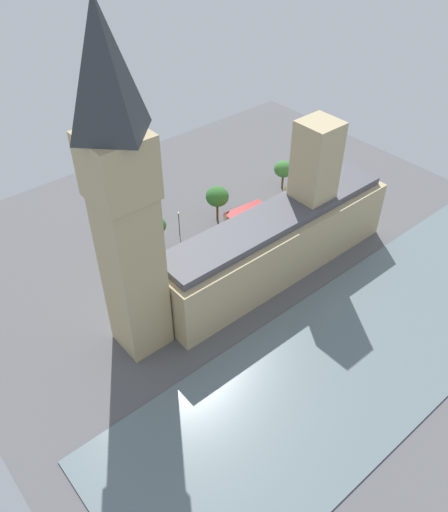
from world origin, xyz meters
TOP-DOWN VIEW (x-y plane):
  - ground_plane at (0.00, 0.00)m, footprint 127.08×127.08m
  - river_thames at (-29.34, 0.00)m, footprint 32.15×114.37m
  - parliament_building at (-1.99, -1.48)m, footprint 13.19×57.08m
  - clock_tower at (-0.51, 33.16)m, footprint 9.54×9.54m
  - car_blue_midblock at (12.39, -22.98)m, footprint 1.92×4.60m
  - car_yellow_cab_by_river_gate at (12.69, -16.96)m, footprint 2.04×4.08m
  - double_decker_bus_corner at (14.44, -6.17)m, footprint 3.47×10.68m
  - car_black_near_tower at (14.50, 4.51)m, footprint 2.14×4.69m
  - double_decker_bus_trailing at (11.47, 14.00)m, footprint 3.11×10.62m
  - car_dark_green_kerbside at (12.77, 22.63)m, footprint 2.28×4.50m
  - pedestrian_opposite_hall at (7.06, 11.28)m, footprint 0.64×0.56m
  - pedestrian_far_end at (7.80, -8.31)m, footprint 0.67×0.61m
  - plane_tree_under_trees at (20.23, -2.49)m, footprint 5.60×5.60m
  - plane_tree_leading at (19.81, 15.55)m, footprint 4.55×4.55m
  - plane_tree_slot_10 at (20.23, -25.18)m, footprint 5.01×5.01m
  - street_lamp_slot_11 at (21.16, 24.09)m, footprint 0.56×0.56m
  - street_lamp_slot_12 at (21.11, 8.48)m, footprint 0.56×0.56m

SIDE VIEW (x-z plane):
  - ground_plane at x=0.00m, z-range 0.00..0.00m
  - river_thames at x=-29.34m, z-range 0.00..0.25m
  - pedestrian_opposite_hall at x=7.06m, z-range -0.08..1.47m
  - pedestrian_far_end at x=7.80m, z-range -0.08..1.51m
  - car_yellow_cab_by_river_gate at x=12.69m, z-range 0.02..1.76m
  - car_blue_midblock at x=12.39m, z-range 0.02..1.76m
  - car_dark_green_kerbside at x=12.77m, z-range 0.02..1.76m
  - car_black_near_tower at x=14.50m, z-range 0.02..1.76m
  - double_decker_bus_corner at x=14.44m, z-range 0.26..5.01m
  - double_decker_bus_trailing at x=11.47m, z-range 0.26..5.01m
  - street_lamp_slot_11 at x=21.16m, z-range 1.20..7.04m
  - street_lamp_slot_12 at x=21.11m, z-range 1.30..8.06m
  - plane_tree_slot_10 at x=20.23m, z-range 1.82..9.81m
  - plane_tree_under_trees at x=20.23m, z-range 2.19..11.41m
  - plane_tree_leading at x=19.81m, z-range 2.44..11.37m
  - parliament_building at x=-1.99m, z-range -7.38..24.39m
  - clock_tower at x=-0.51m, z-range 1.11..63.12m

